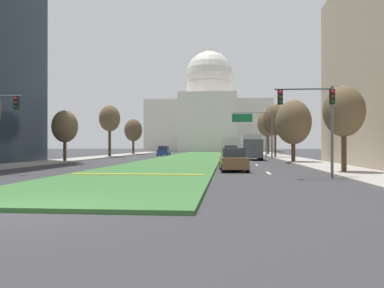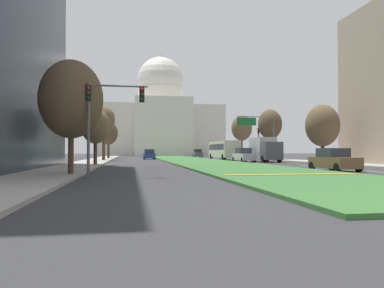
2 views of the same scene
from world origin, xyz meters
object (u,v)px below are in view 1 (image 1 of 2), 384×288
sedan_lead_stopped (233,160)px  sedan_distant (164,151)px  street_tree_right_mid (293,122)px  street_tree_right_distant (268,123)px  street_tree_left_far (110,119)px  capitol_building (209,115)px  traffic_light_near_right (317,111)px  street_tree_right_far (275,120)px  street_tree_right_near (344,112)px  street_tree_left_mid (65,127)px  sedan_midblock (231,153)px  sedan_far_horizon (229,150)px  overhead_guide_sign (257,125)px  street_tree_left_distant (133,130)px  city_bus (230,146)px  traffic_light_far_right (266,136)px  box_truck_delivery (252,147)px

sedan_lead_stopped → sedan_distant: (-11.45, 38.86, 0.02)m
street_tree_right_mid → sedan_lead_stopped: (-6.46, -13.45, -3.48)m
street_tree_right_distant → street_tree_left_far: bearing=-147.3°
capitol_building → street_tree_left_far: 58.02m
traffic_light_near_right → street_tree_right_far: 35.24m
street_tree_right_near → street_tree_right_far: size_ratio=0.74×
street_tree_left_mid → sedan_midblock: size_ratio=1.24×
street_tree_right_distant → sedan_midblock: street_tree_right_distant is taller
street_tree_left_mid → traffic_light_near_right: bearing=-39.0°
street_tree_right_near → sedan_midblock: (-7.19, 23.73, -3.21)m
sedan_far_horizon → street_tree_left_mid: bearing=-112.9°
street_tree_right_near → sedan_far_horizon: 57.42m
overhead_guide_sign → street_tree_left_distant: 30.28m
street_tree_right_distant → city_bus: (-7.31, -14.18, -4.21)m
traffic_light_near_right → overhead_guide_sign: size_ratio=0.80×
traffic_light_far_right → street_tree_right_distant: size_ratio=0.61×
street_tree_right_near → box_truck_delivery: (-4.57, 23.06, -2.38)m
street_tree_left_far → street_tree_left_distant: bearing=90.8°
traffic_light_far_right → sedan_midblock: bearing=-119.4°
city_bus → box_truck_delivery: bearing=-77.1°
capitol_building → street_tree_left_mid: size_ratio=6.30×
traffic_light_near_right → box_truck_delivery: 27.01m
street_tree_right_distant → sedan_midblock: (-7.32, -24.91, -5.13)m
box_truck_delivery → street_tree_left_distant: bearing=130.3°
street_tree_left_distant → street_tree_right_mid: bearing=-52.6°
street_tree_left_distant → box_truck_delivery: street_tree_left_distant is taller
street_tree_left_distant → sedan_lead_stopped: (18.66, -46.28, -3.96)m
traffic_light_far_right → traffic_light_near_right: bearing=-91.3°
street_tree_right_near → sedan_lead_stopped: street_tree_right_near is taller
traffic_light_near_right → city_bus: (-4.60, 38.24, -2.03)m
street_tree_right_near → street_tree_left_distant: bearing=118.2°
street_tree_left_mid → sedan_midblock: street_tree_left_mid is taller
city_bus → street_tree_right_near: bearing=-78.2°
street_tree_left_distant → street_tree_right_near: bearing=-61.8°
sedan_lead_stopped → city_bus: city_bus is taller
street_tree_left_distant → city_bus: 23.32m
overhead_guide_sign → street_tree_left_far: (-22.01, 4.52, 1.25)m
traffic_light_far_right → city_bus: size_ratio=0.47×
street_tree_right_near → capitol_building: bearing=98.3°
street_tree_right_mid → street_tree_left_far: street_tree_left_far is taller
capitol_building → box_truck_delivery: bearing=-82.8°
capitol_building → street_tree_right_near: size_ratio=6.17×
street_tree_right_far → street_tree_right_distant: bearing=87.5°
capitol_building → traffic_light_far_right: 56.70m
capitol_building → sedan_far_horizon: 33.64m
overhead_guide_sign → street_tree_right_mid: (2.89, -12.28, -0.39)m
traffic_light_far_right → street_tree_left_far: 24.05m
overhead_guide_sign → city_bus: overhead_guide_sign is taller
sedan_lead_stopped → box_truck_delivery: size_ratio=0.66×
street_tree_right_far → sedan_far_horizon: 26.79m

